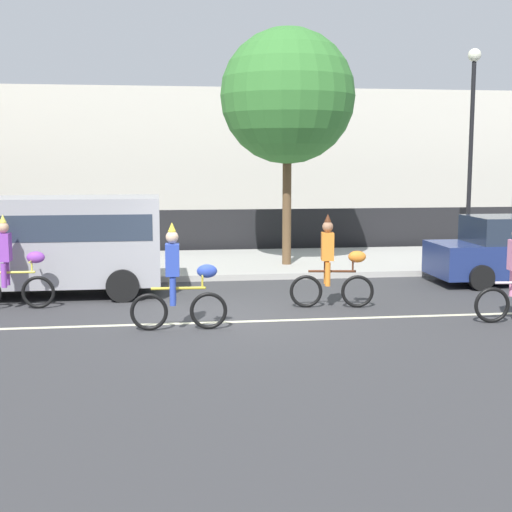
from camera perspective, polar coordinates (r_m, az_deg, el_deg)
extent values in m
plane|color=#38383A|center=(13.79, -3.30, -4.86)|extent=(80.00, 80.00, 0.00)
cube|color=beige|center=(13.30, -3.13, -5.32)|extent=(36.00, 0.14, 0.01)
cube|color=#ADAAA3|center=(20.16, -4.74, -0.64)|extent=(60.00, 5.00, 0.15)
cube|color=black|center=(22.95, -5.14, 1.96)|extent=(40.00, 0.08, 1.40)
cube|color=beige|center=(31.42, -7.30, 7.43)|extent=(28.00, 8.00, 5.72)
torus|color=black|center=(15.10, -17.03, -2.78)|extent=(0.67, 0.08, 0.67)
cylinder|color=#E5D84C|center=(15.14, -19.05, -1.25)|extent=(0.97, 0.07, 0.05)
cylinder|color=#E5D84C|center=(15.16, -19.61, -0.92)|extent=(0.04, 0.04, 0.18)
cylinder|color=#E5D84C|center=(15.04, -17.50, -0.80)|extent=(0.04, 0.04, 0.23)
cylinder|color=#E5D84C|center=(15.02, -17.52, -0.37)|extent=(0.04, 0.50, 0.03)
ellipsoid|color=purple|center=(15.00, -17.21, -0.10)|extent=(0.36, 0.21, 0.24)
cube|color=purple|center=(15.09, -19.50, 0.66)|extent=(0.25, 0.32, 0.56)
sphere|color=tan|center=(15.05, -19.57, 2.17)|extent=(0.22, 0.22, 0.22)
cone|color=#E5D84C|center=(15.04, -19.60, 2.85)|extent=(0.14, 0.14, 0.16)
cylinder|color=purple|center=(15.03, -19.52, -1.49)|extent=(0.11, 0.11, 0.48)
cylinder|color=purple|center=(15.30, -19.30, -1.32)|extent=(0.11, 0.11, 0.48)
torus|color=black|center=(12.73, -3.82, -4.39)|extent=(0.67, 0.10, 0.67)
torus|color=black|center=(12.74, -8.56, -4.45)|extent=(0.67, 0.10, 0.67)
cylinder|color=gold|center=(12.64, -6.21, -2.58)|extent=(0.97, 0.09, 0.05)
cylinder|color=gold|center=(12.63, -6.90, -2.19)|extent=(0.04, 0.04, 0.18)
cylinder|color=gold|center=(12.62, -4.31, -2.05)|extent=(0.04, 0.04, 0.23)
cylinder|color=gold|center=(12.60, -4.32, -1.53)|extent=(0.05, 0.50, 0.03)
ellipsoid|color=#2D47B2|center=(12.60, -3.94, -1.21)|extent=(0.37, 0.21, 0.24)
cube|color=#2D47B2|center=(12.56, -6.70, -0.30)|extent=(0.25, 0.33, 0.56)
sphere|color=beige|center=(12.51, -6.73, 1.51)|extent=(0.22, 0.22, 0.22)
cone|color=gold|center=(12.50, -6.75, 2.33)|extent=(0.14, 0.14, 0.16)
cylinder|color=#2D47B2|center=(12.51, -6.68, -2.88)|extent=(0.11, 0.11, 0.48)
cylinder|color=#2D47B2|center=(12.79, -6.65, -2.65)|extent=(0.11, 0.11, 0.48)
torus|color=black|center=(14.68, 8.12, -2.82)|extent=(0.67, 0.16, 0.67)
torus|color=black|center=(14.57, 4.02, -2.84)|extent=(0.67, 0.16, 0.67)
cylinder|color=#4C2614|center=(14.55, 6.10, -1.22)|extent=(0.96, 0.18, 0.05)
cylinder|color=#4C2614|center=(14.52, 5.52, -0.87)|extent=(0.04, 0.04, 0.18)
cylinder|color=#4C2614|center=(14.58, 7.75, -0.77)|extent=(0.04, 0.04, 0.23)
cylinder|color=#4C2614|center=(14.56, 7.76, -0.33)|extent=(0.10, 0.50, 0.03)
ellipsoid|color=orange|center=(14.56, 8.09, -0.05)|extent=(0.38, 0.25, 0.24)
cube|color=orange|center=(14.47, 5.74, 0.77)|extent=(0.28, 0.35, 0.56)
sphere|color=#9E7051|center=(14.42, 5.76, 2.35)|extent=(0.22, 0.22, 0.22)
cone|color=#4C2614|center=(14.41, 5.77, 3.06)|extent=(0.14, 0.14, 0.16)
cylinder|color=orange|center=(14.40, 5.76, -1.47)|extent=(0.11, 0.11, 0.48)
cylinder|color=orange|center=(14.68, 5.66, -1.29)|extent=(0.11, 0.11, 0.48)
torus|color=black|center=(13.89, 18.36, -3.74)|extent=(0.67, 0.12, 0.67)
cylinder|color=pink|center=(14.11, 19.83, -2.09)|extent=(0.11, 0.11, 0.48)
cube|color=#99999E|center=(16.40, -16.47, 1.21)|extent=(5.00, 2.00, 1.90)
cube|color=#283342|center=(16.31, -15.13, 2.46)|extent=(3.90, 2.02, 0.56)
cylinder|color=black|center=(15.37, -10.62, -2.34)|extent=(0.70, 0.22, 0.70)
cylinder|color=black|center=(17.34, -10.30, -1.19)|extent=(0.70, 0.22, 0.70)
cylinder|color=black|center=(17.21, 17.57, -1.66)|extent=(0.60, 0.20, 0.60)
cylinder|color=black|center=(18.76, 15.34, -0.82)|extent=(0.60, 0.20, 0.60)
cylinder|color=black|center=(20.89, 16.76, 7.13)|extent=(0.12, 0.12, 5.50)
sphere|color=#EAEACC|center=(21.08, 17.08, 15.12)|extent=(0.36, 0.36, 0.36)
cylinder|color=brown|center=(19.39, 2.48, 4.12)|extent=(0.24, 0.24, 3.26)
sphere|color=#387A33|center=(19.42, 2.53, 12.66)|extent=(3.59, 3.59, 3.59)
cylinder|color=#33333D|center=(18.64, -17.68, -0.11)|extent=(0.20, 0.20, 0.85)
cube|color=#B7BABF|center=(18.57, -17.77, 2.04)|extent=(0.32, 0.20, 0.56)
sphere|color=beige|center=(18.53, -17.82, 3.24)|extent=(0.20, 0.20, 0.20)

